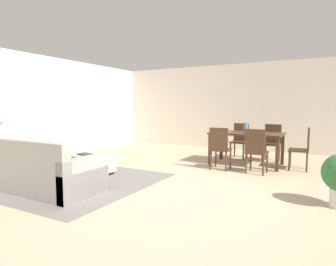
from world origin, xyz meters
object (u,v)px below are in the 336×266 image
at_px(dining_chair_near_right, 256,149).
at_px(dining_chair_head_east, 303,146).
at_px(couch, 40,173).
at_px(vase_centerpiece, 246,128).
at_px(ottoman_table, 91,163).
at_px(dining_chair_near_left, 220,146).
at_px(dining_chair_far_left, 240,138).
at_px(dining_table, 247,136).
at_px(book_on_ottoman, 85,154).
at_px(dining_chair_far_right, 272,140).

relative_size(dining_chair_near_right, dining_chair_head_east, 1.00).
bearing_deg(couch, vase_centerpiece, 57.14).
relative_size(ottoman_table, dining_chair_near_left, 1.01).
distance_m(dining_chair_near_right, dining_chair_far_left, 1.87).
bearing_deg(dining_chair_far_left, dining_chair_near_right, -65.40).
relative_size(dining_chair_near_left, dining_chair_head_east, 1.00).
bearing_deg(dining_chair_near_left, dining_chair_head_east, 27.45).
bearing_deg(dining_chair_near_right, dining_chair_near_left, 178.60).
xyz_separation_m(dining_table, book_on_ottoman, (-2.66, -2.49, -0.27)).
xyz_separation_m(couch, dining_chair_near_right, (2.85, 2.86, 0.23)).
relative_size(couch, dining_chair_head_east, 2.18).
distance_m(dining_chair_near_left, vase_centerpiece, 0.99).
distance_m(dining_chair_far_right, vase_centerpiece, 0.99).
bearing_deg(dining_chair_near_left, couch, -125.88).
xyz_separation_m(dining_chair_near_left, book_on_ottoman, (-2.30, -1.65, -0.12)).
xyz_separation_m(dining_chair_far_left, dining_chair_far_right, (0.82, -0.03, 0.00)).
bearing_deg(couch, book_on_ottoman, 100.06).
bearing_deg(dining_chair_far_right, vase_centerpiece, -120.97).
bearing_deg(ottoman_table, dining_chair_far_left, 56.84).
relative_size(dining_table, dining_chair_far_right, 1.75).
xyz_separation_m(ottoman_table, book_on_ottoman, (-0.13, -0.02, 0.18)).
xyz_separation_m(dining_chair_head_east, vase_centerpiece, (-1.24, 0.04, 0.36)).
height_order(dining_table, dining_chair_near_right, dining_chair_near_right).
bearing_deg(book_on_ottoman, couch, -79.94).
xyz_separation_m(dining_table, dining_chair_far_left, (-0.38, 0.84, -0.15)).
xyz_separation_m(dining_chair_near_right, dining_chair_far_right, (0.04, 1.67, 0.00)).
height_order(ottoman_table, dining_chair_near_right, dining_chair_near_right).
xyz_separation_m(dining_chair_far_right, dining_chair_head_east, (0.77, -0.83, 0.00)).
bearing_deg(dining_table, dining_chair_far_right, 61.56).
xyz_separation_m(vase_centerpiece, book_on_ottoman, (-2.63, -2.51, -0.48)).
bearing_deg(dining_chair_head_east, dining_chair_far_left, 151.50).
bearing_deg(dining_chair_near_left, book_on_ottoman, -144.25).
bearing_deg(dining_chair_far_left, vase_centerpiece, -67.36).
bearing_deg(dining_chair_head_east, dining_chair_far_right, 132.67).
distance_m(ottoman_table, dining_chair_near_left, 2.73).
relative_size(dining_chair_near_right, dining_chair_far_right, 1.00).
bearing_deg(vase_centerpiece, dining_table, -31.47).
bearing_deg(dining_table, ottoman_table, -135.82).
bearing_deg(dining_chair_near_right, book_on_ottoman, -151.92).
bearing_deg(vase_centerpiece, dining_chair_far_left, 112.64).
xyz_separation_m(couch, dining_chair_near_left, (2.08, 2.87, 0.23)).
height_order(ottoman_table, dining_chair_far_right, dining_chair_far_right).
distance_m(dining_chair_head_east, book_on_ottoman, 4.59).
xyz_separation_m(ottoman_table, dining_chair_far_left, (2.16, 3.31, 0.30)).
relative_size(couch, dining_chair_far_left, 2.18).
bearing_deg(dining_chair_far_right, dining_table, -118.44).
xyz_separation_m(couch, dining_chair_far_right, (2.89, 4.53, 0.23)).
height_order(couch, dining_chair_far_left, dining_chair_far_left).
xyz_separation_m(dining_chair_far_right, vase_centerpiece, (-0.48, -0.79, 0.36)).
distance_m(dining_chair_near_right, vase_centerpiece, 1.04).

